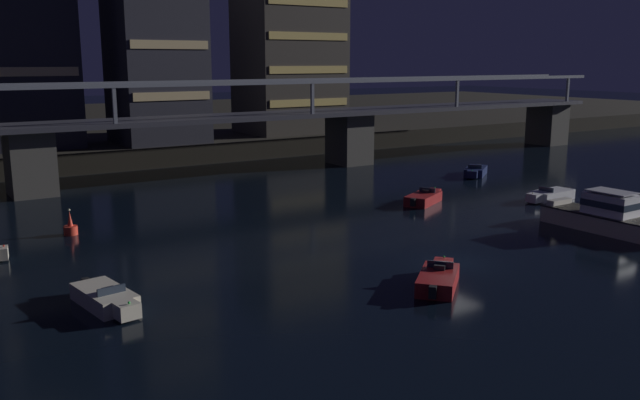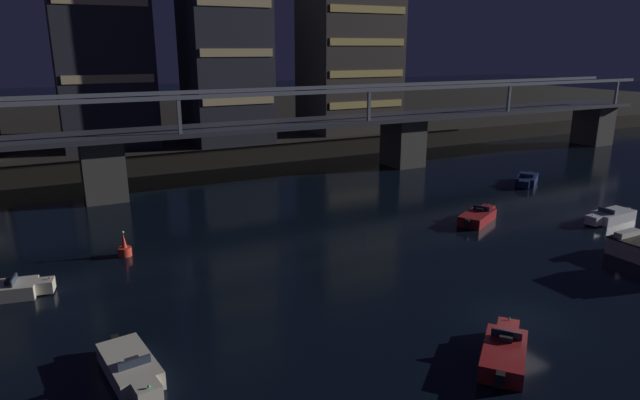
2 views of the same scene
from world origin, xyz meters
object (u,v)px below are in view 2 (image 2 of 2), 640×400
at_px(speedboat_mid_right, 527,180).
at_px(channel_buoy, 125,249).
at_px(speedboat_mid_center, 131,368).
at_px(speedboat_mid_left, 3,291).
at_px(tower_central, 224,28).
at_px(river_bridge, 272,139).
at_px(speedboat_near_center, 610,216).
at_px(speedboat_near_right, 504,352).
at_px(speedboat_far_left, 478,217).
at_px(tower_east_tall, 349,56).

distance_m(speedboat_mid_right, channel_buoy, 39.80).
relative_size(speedboat_mid_center, speedboat_mid_right, 1.11).
bearing_deg(speedboat_mid_left, tower_central, 54.35).
distance_m(river_bridge, channel_buoy, 23.55).
bearing_deg(channel_buoy, river_bridge, 42.91).
height_order(speedboat_mid_left, speedboat_mid_center, same).
bearing_deg(channel_buoy, speedboat_mid_right, 3.56).
relative_size(river_bridge, speedboat_mid_right, 22.49).
relative_size(tower_central, channel_buoy, 15.60).
xyz_separation_m(speedboat_near_center, speedboat_near_right, (-22.65, -11.27, 0.00)).
xyz_separation_m(speedboat_near_center, speedboat_far_left, (-9.57, 4.70, 0.00)).
bearing_deg(tower_east_tall, speedboat_mid_center, -128.64).
height_order(tower_east_tall, speedboat_mid_right, tower_east_tall).
xyz_separation_m(speedboat_mid_right, speedboat_far_left, (-13.29, -7.42, 0.00)).
xyz_separation_m(speedboat_near_right, speedboat_mid_right, (26.36, 23.40, 0.00)).
xyz_separation_m(tower_central, speedboat_mid_left, (-23.51, -32.78, -15.36)).
xyz_separation_m(speedboat_mid_left, speedboat_far_left, (33.41, -1.39, 0.00)).
height_order(river_bridge, channel_buoy, river_bridge).
bearing_deg(speedboat_near_center, tower_east_tall, 91.77).
relative_size(speedboat_mid_right, speedboat_far_left, 0.96).
height_order(river_bridge, speedboat_near_right, river_bridge).
xyz_separation_m(river_bridge, speedboat_far_left, (9.43, -20.76, -3.96)).
bearing_deg(channel_buoy, speedboat_far_left, -10.61).
bearing_deg(tower_central, speedboat_mid_right, -49.09).
relative_size(speedboat_near_center, speedboat_mid_left, 1.00).
bearing_deg(speedboat_mid_left, speedboat_near_right, -40.49).
distance_m(speedboat_near_right, speedboat_mid_right, 35.25).
xyz_separation_m(speedboat_mid_right, channel_buoy, (-39.72, -2.47, 0.06)).
distance_m(speedboat_mid_center, speedboat_mid_right, 44.84).
bearing_deg(speedboat_mid_right, river_bridge, 149.57).
height_order(tower_central, speedboat_near_center, tower_central).
height_order(tower_east_tall, speedboat_near_right, tower_east_tall).
bearing_deg(speedboat_far_left, river_bridge, 114.42).
bearing_deg(channel_buoy, speedboat_near_right, -57.44).
bearing_deg(speedboat_far_left, tower_central, 106.15).
xyz_separation_m(speedboat_near_right, speedboat_mid_center, (-15.06, 6.22, 0.00)).
xyz_separation_m(speedboat_near_center, speedboat_mid_right, (3.71, 12.13, 0.00)).
height_order(speedboat_mid_right, speedboat_far_left, same).
relative_size(speedboat_near_center, speedboat_mid_right, 1.11).
xyz_separation_m(speedboat_near_center, speedboat_mid_left, (-42.98, 6.09, 0.00)).
bearing_deg(speedboat_mid_left, speedboat_mid_center, -64.67).
relative_size(river_bridge, speedboat_near_center, 20.20).
relative_size(speedboat_mid_left, speedboat_mid_right, 1.11).
distance_m(speedboat_near_right, speedboat_mid_left, 26.74).
bearing_deg(tower_east_tall, tower_central, -174.72).
bearing_deg(speedboat_far_left, speedboat_mid_left, 177.62).
bearing_deg(tower_east_tall, channel_buoy, -138.36).
relative_size(speedboat_near_center, speedboat_mid_center, 1.00).
xyz_separation_m(river_bridge, speedboat_mid_right, (22.71, -13.34, -3.96)).
height_order(speedboat_near_center, speedboat_mid_right, same).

